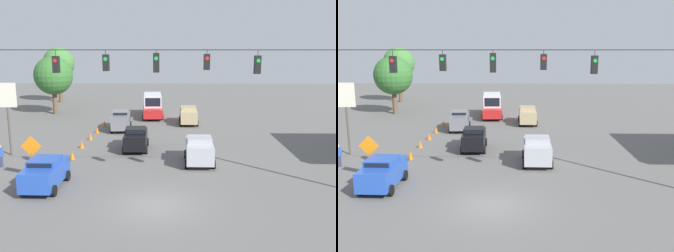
{
  "view_description": "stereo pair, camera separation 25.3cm",
  "coord_description": "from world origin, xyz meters",
  "views": [
    {
      "loc": [
        -0.99,
        18.38,
        8.09
      ],
      "look_at": [
        -0.48,
        -9.0,
        2.41
      ],
      "focal_mm": 40.0,
      "sensor_mm": 36.0,
      "label": 1
    },
    {
      "loc": [
        -1.24,
        18.38,
        8.09
      ],
      "look_at": [
        -0.48,
        -9.0,
        2.41
      ],
      "focal_mm": 40.0,
      "sensor_mm": 36.0,
      "label": 2
    }
  ],
  "objects": [
    {
      "name": "sedan_black_withflow_mid",
      "position": [
        2.17,
        -11.09,
        0.95
      ],
      "size": [
        2.08,
        4.01,
        1.82
      ],
      "color": "black",
      "rests_on": "ground_plane"
    },
    {
      "name": "tree_horizon_left",
      "position": [
        14.07,
        -27.93,
        4.79
      ],
      "size": [
        4.76,
        4.76,
        7.21
      ],
      "color": "brown",
      "rests_on": "ground_plane"
    },
    {
      "name": "tree_horizon_right",
      "position": [
        16.61,
        -38.62,
        5.9
      ],
      "size": [
        4.7,
        4.7,
        8.3
      ],
      "color": "brown",
      "rests_on": "ground_plane"
    },
    {
      "name": "traffic_cone_farthest",
      "position": [
        6.46,
        -20.34,
        0.3
      ],
      "size": [
        0.37,
        0.37,
        0.61
      ],
      "primitive_type": "cone",
      "color": "orange",
      "rests_on": "ground_plane"
    },
    {
      "name": "work_zone_sign",
      "position": [
        7.85,
        -3.7,
        1.99
      ],
      "size": [
        1.27,
        0.06,
        2.84
      ],
      "color": "slate",
      "rests_on": "ground_plane"
    },
    {
      "name": "pedestrian",
      "position": [
        11.11,
        -6.35,
        0.79
      ],
      "size": [
        0.4,
        0.28,
        1.59
      ],
      "color": "#2D334C",
      "rests_on": "ground_plane"
    },
    {
      "name": "traffic_cone_nearest",
      "position": [
        6.66,
        -5.58,
        0.3
      ],
      "size": [
        0.37,
        0.37,
        0.61
      ],
      "primitive_type": "cone",
      "color": "orange",
      "rests_on": "ground_plane"
    },
    {
      "name": "sedan_grey_withflow_far",
      "position": [
        4.45,
        -18.63,
        1.02
      ],
      "size": [
        2.23,
        4.41,
        1.97
      ],
      "color": "slate",
      "rests_on": "ground_plane"
    },
    {
      "name": "box_truck_red_withflow_deep",
      "position": [
        1.7,
        -26.41,
        1.35
      ],
      "size": [
        2.77,
        7.15,
        2.73
      ],
      "color": "red",
      "rests_on": "ground_plane"
    },
    {
      "name": "traffic_cone_fourth",
      "position": [
        6.64,
        -14.37,
        0.3
      ],
      "size": [
        0.37,
        0.37,
        0.61
      ],
      "primitive_type": "cone",
      "color": "orange",
      "rests_on": "ground_plane"
    },
    {
      "name": "ground_plane",
      "position": [
        0.0,
        0.0,
        0.0
      ],
      "size": [
        140.0,
        140.0,
        0.0
      ],
      "primitive_type": "plane",
      "color": "#605E5B"
    },
    {
      "name": "sedan_tan_oncoming_deep",
      "position": [
        -2.48,
        -21.94,
        1.0
      ],
      "size": [
        2.03,
        4.42,
        1.91
      ],
      "color": "tan",
      "rests_on": "ground_plane"
    },
    {
      "name": "traffic_cone_third",
      "position": [
        6.72,
        -11.5,
        0.3
      ],
      "size": [
        0.37,
        0.37,
        0.61
      ],
      "primitive_type": "cone",
      "color": "orange",
      "rests_on": "ground_plane"
    },
    {
      "name": "traffic_cone_fifth",
      "position": [
        6.61,
        -17.21,
        0.3
      ],
      "size": [
        0.37,
        0.37,
        0.61
      ],
      "primitive_type": "cone",
      "color": "orange",
      "rests_on": "ground_plane"
    },
    {
      "name": "overhead_signal_span",
      "position": [
        -0.02,
        -1.61,
        5.67
      ],
      "size": [
        24.14,
        0.38,
        8.48
      ],
      "color": "slate",
      "rests_on": "ground_plane"
    },
    {
      "name": "sedan_blue_parked_shoulder",
      "position": [
        6.61,
        -2.45,
        0.95
      ],
      "size": [
        2.05,
        3.96,
        1.82
      ],
      "color": "#234CB2",
      "rests_on": "ground_plane"
    },
    {
      "name": "traffic_cone_second",
      "position": [
        6.64,
        -8.28,
        0.3
      ],
      "size": [
        0.37,
        0.37,
        0.61
      ],
      "primitive_type": "cone",
      "color": "orange",
      "rests_on": "ground_plane"
    },
    {
      "name": "sedan_silver_crossing_near",
      "position": [
        -2.75,
        -7.46,
        1.01
      ],
      "size": [
        2.12,
        3.84,
        1.94
      ],
      "color": "#A8AAB2",
      "rests_on": "ground_plane"
    }
  ]
}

